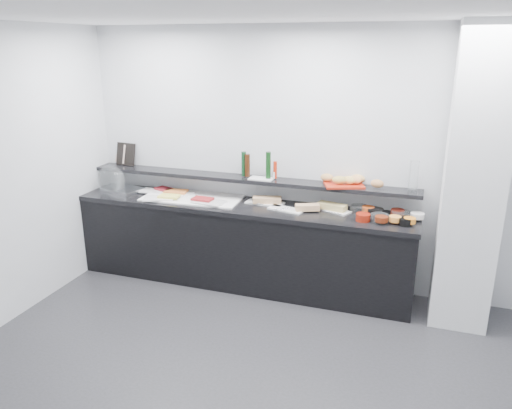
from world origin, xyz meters
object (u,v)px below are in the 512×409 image
(cloche_base, at_px, (123,189))
(carafe, at_px, (414,176))
(sandwich_plate_mid, at_px, (286,209))
(condiment_tray, at_px, (261,179))
(bread_tray, at_px, (344,185))
(framed_print, at_px, (126,154))

(cloche_base, height_order, carafe, carafe)
(sandwich_plate_mid, bearing_deg, carafe, 22.53)
(cloche_base, distance_m, sandwich_plate_mid, 1.95)
(condiment_tray, height_order, bread_tray, bread_tray)
(cloche_base, xyz_separation_m, condiment_tray, (1.63, 0.12, 0.24))
(condiment_tray, height_order, carafe, carafe)
(framed_print, height_order, carafe, carafe)
(framed_print, height_order, condiment_tray, framed_print)
(sandwich_plate_mid, height_order, carafe, carafe)
(bread_tray, bearing_deg, condiment_tray, 161.08)
(bread_tray, bearing_deg, framed_print, 158.02)
(condiment_tray, relative_size, carafe, 0.85)
(carafe, bearing_deg, sandwich_plate_mid, -169.78)
(framed_print, relative_size, condiment_tray, 1.02)
(framed_print, xyz_separation_m, bread_tray, (2.56, -0.09, -0.12))
(cloche_base, distance_m, bread_tray, 2.50)
(bread_tray, height_order, carafe, carafe)
(cloche_base, height_order, bread_tray, bread_tray)
(framed_print, bearing_deg, carafe, 4.70)
(bread_tray, xyz_separation_m, carafe, (0.66, 0.01, 0.14))
(cloche_base, bearing_deg, condiment_tray, 21.12)
(condiment_tray, bearing_deg, sandwich_plate_mid, -29.36)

